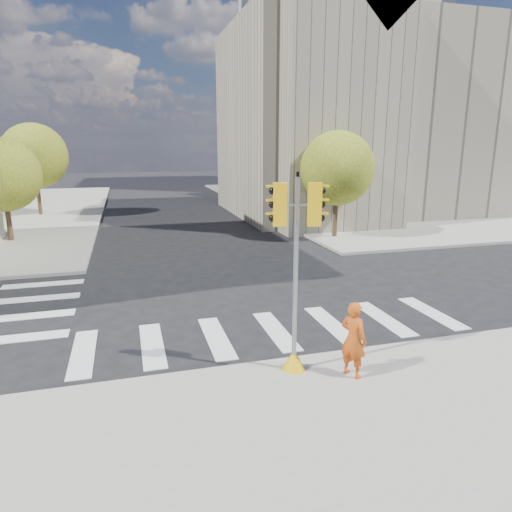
{
  "coord_description": "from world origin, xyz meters",
  "views": [
    {
      "loc": [
        -4.14,
        -13.98,
        5.41
      ],
      "look_at": [
        -0.45,
        -1.07,
        2.1
      ],
      "focal_mm": 32.0,
      "sensor_mm": 36.0,
      "label": 1
    }
  ],
  "objects_px": {
    "lamp_near": "(317,157)",
    "photographer": "(353,339)",
    "lamp_far": "(257,153)",
    "traffic_signal": "(295,290)"
  },
  "relations": [
    {
      "from": "lamp_far",
      "to": "traffic_signal",
      "type": "height_order",
      "value": "lamp_far"
    },
    {
      "from": "lamp_far",
      "to": "photographer",
      "type": "height_order",
      "value": "lamp_far"
    },
    {
      "from": "lamp_far",
      "to": "traffic_signal",
      "type": "xyz_separation_m",
      "value": [
        -8.53,
        -32.64,
        -2.44
      ]
    },
    {
      "from": "lamp_near",
      "to": "photographer",
      "type": "bearing_deg",
      "value": -110.81
    },
    {
      "from": "lamp_far",
      "to": "traffic_signal",
      "type": "bearing_deg",
      "value": -104.65
    },
    {
      "from": "lamp_near",
      "to": "lamp_far",
      "type": "height_order",
      "value": "same"
    },
    {
      "from": "lamp_near",
      "to": "traffic_signal",
      "type": "height_order",
      "value": "lamp_near"
    },
    {
      "from": "lamp_near",
      "to": "photographer",
      "type": "height_order",
      "value": "lamp_near"
    },
    {
      "from": "lamp_near",
      "to": "lamp_far",
      "type": "xyz_separation_m",
      "value": [
        0.0,
        14.0,
        0.0
      ]
    },
    {
      "from": "lamp_near",
      "to": "lamp_far",
      "type": "distance_m",
      "value": 14.0
    }
  ]
}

